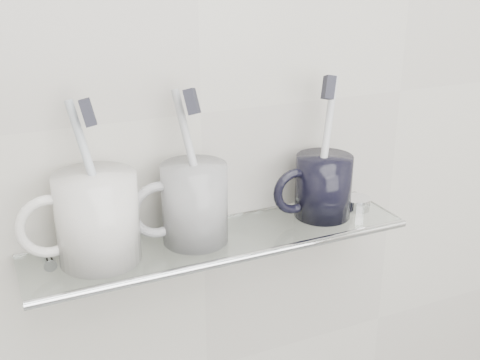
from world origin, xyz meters
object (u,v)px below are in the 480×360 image
mug_right (323,186)px  shelf_glass (221,240)px  mug_left (98,218)px  mug_center (195,204)px

mug_right → shelf_glass: bearing=-157.1°
shelf_glass → mug_left: 0.16m
mug_center → shelf_glass: bearing=-14.7°
mug_left → mug_center: mug_left is taller
mug_center → mug_right: (0.19, 0.00, -0.01)m
shelf_glass → mug_center: mug_center is taller
mug_left → mug_center: (0.12, 0.00, -0.00)m
mug_left → mug_right: (0.31, 0.00, -0.01)m
mug_left → mug_right: mug_left is taller
mug_right → mug_center: bearing=-158.9°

